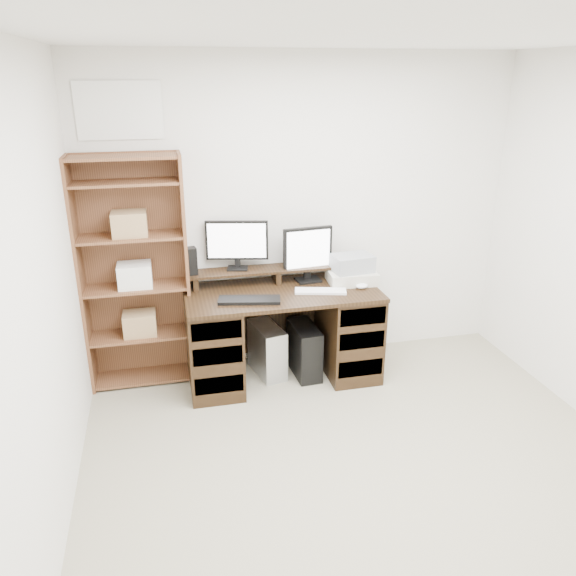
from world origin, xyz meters
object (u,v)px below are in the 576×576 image
object	(u,v)px
bookshelf	(135,272)
printer	(352,277)
tower_black	(304,350)
tower_silver	(267,350)
monitor_small	(308,252)
desk	(282,332)
monitor_wide	(237,242)

from	to	relation	value
bookshelf	printer	bearing A→B (deg)	-5.32
printer	tower_black	world-z (taller)	printer
tower_silver	tower_black	size ratio (longest dim) A/B	0.97
printer	monitor_small	bearing A→B (deg)	164.53
tower_silver	tower_black	distance (m)	0.31
monitor_small	tower_black	distance (m)	0.80
desk	bookshelf	bearing A→B (deg)	169.02
desk	monitor_small	size ratio (longest dim) A/B	3.39
monitor_wide	bookshelf	size ratio (longest dim) A/B	0.27
printer	tower_black	bearing A→B (deg)	-167.96
monitor_wide	bookshelf	bearing A→B (deg)	-164.81
printer	bookshelf	bearing A→B (deg)	178.89
desk	printer	size ratio (longest dim) A/B	3.95
bookshelf	monitor_wide	bearing A→B (deg)	2.96
desk	tower_silver	size ratio (longest dim) A/B	3.57
monitor_small	bookshelf	bearing A→B (deg)	172.63
tower_silver	tower_black	bearing A→B (deg)	-26.47
monitor_wide	tower_black	world-z (taller)	monitor_wide
monitor_wide	tower_black	xyz separation A→B (m)	(0.49, -0.25, -0.87)
tower_silver	tower_black	world-z (taller)	tower_black
monitor_small	bookshelf	distance (m)	1.35
monitor_wide	monitor_small	size ratio (longest dim) A/B	1.10
tower_black	printer	bearing A→B (deg)	4.41
desk	tower_black	size ratio (longest dim) A/B	3.45
printer	tower_black	xyz separation A→B (m)	(-0.40, -0.06, -0.59)
tower_black	bookshelf	size ratio (longest dim) A/B	0.24
tower_black	monitor_small	bearing A→B (deg)	65.88
monitor_small	printer	world-z (taller)	monitor_small
desk	tower_silver	distance (m)	0.22
desk	tower_silver	xyz separation A→B (m)	(-0.11, 0.08, -0.18)
monitor_wide	monitor_small	xyz separation A→B (m)	(0.56, -0.08, -0.10)
monitor_wide	desk	bearing A→B (deg)	-27.64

